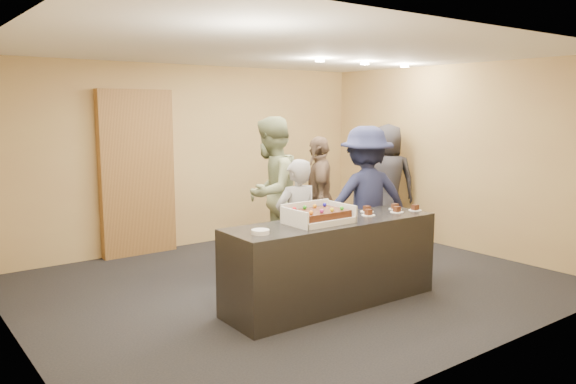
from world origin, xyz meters
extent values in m
plane|color=black|center=(0.00, 0.00, 0.00)|extent=(6.00, 6.00, 0.00)
plane|color=white|center=(0.00, 0.00, 2.70)|extent=(6.00, 6.00, 0.00)
cube|color=#A58050|center=(0.00, 2.50, 1.35)|extent=(6.00, 0.04, 2.70)
cube|color=#A58050|center=(0.00, -2.50, 1.35)|extent=(6.00, 0.04, 2.70)
cube|color=#A58050|center=(-3.00, 0.00, 1.35)|extent=(0.04, 5.00, 2.70)
cube|color=#A58050|center=(3.00, 0.00, 1.35)|extent=(0.04, 5.00, 2.70)
cube|color=black|center=(-0.09, -0.79, 0.45)|extent=(2.41, 0.75, 0.90)
cube|color=brown|center=(-0.92, 2.41, 1.16)|extent=(1.06, 0.15, 2.32)
cube|color=white|center=(-0.28, -0.79, 0.93)|extent=(0.64, 0.44, 0.06)
cube|color=white|center=(-0.60, -0.79, 0.99)|extent=(0.02, 0.44, 0.17)
cube|color=white|center=(0.04, -0.79, 0.99)|extent=(0.02, 0.44, 0.17)
cube|color=white|center=(-0.28, -0.57, 1.00)|extent=(0.64, 0.02, 0.19)
cube|color=#3F1D0E|center=(-0.28, -0.79, 0.99)|extent=(0.56, 0.39, 0.07)
sphere|color=red|center=(-0.49, -0.66, 1.05)|extent=(0.04, 0.04, 0.04)
sphere|color=#229719|center=(-0.36, -0.66, 1.05)|extent=(0.04, 0.04, 0.04)
sphere|color=orange|center=(-0.22, -0.66, 1.05)|extent=(0.04, 0.04, 0.04)
sphere|color=#1B17C4|center=(-0.09, -0.66, 1.05)|extent=(0.04, 0.04, 0.04)
sphere|color=orange|center=(-0.49, -0.93, 1.05)|extent=(0.04, 0.04, 0.04)
sphere|color=#A12282|center=(-0.36, -0.93, 1.05)|extent=(0.04, 0.04, 0.04)
sphere|color=yellow|center=(-0.22, -0.93, 1.05)|extent=(0.04, 0.04, 0.04)
sphere|color=green|center=(-0.09, -0.93, 1.05)|extent=(0.04, 0.04, 0.04)
cylinder|color=white|center=(-1.05, -0.86, 0.92)|extent=(0.17, 0.17, 0.04)
cylinder|color=white|center=(0.41, -0.81, 0.90)|extent=(0.15, 0.15, 0.01)
cube|color=#3F1D0E|center=(0.41, -0.81, 0.94)|extent=(0.07, 0.06, 0.06)
cylinder|color=white|center=(0.56, -0.64, 0.90)|extent=(0.15, 0.15, 0.01)
cube|color=#3F1D0E|center=(0.56, -0.64, 0.94)|extent=(0.07, 0.06, 0.06)
cylinder|color=white|center=(0.80, -0.87, 0.90)|extent=(0.15, 0.15, 0.01)
cube|color=#3F1D0E|center=(0.80, -0.87, 0.94)|extent=(0.07, 0.06, 0.06)
cylinder|color=white|center=(0.93, -0.73, 0.90)|extent=(0.15, 0.15, 0.01)
cube|color=#3F1D0E|center=(0.93, -0.73, 0.94)|extent=(0.07, 0.06, 0.06)
cylinder|color=white|center=(1.06, -0.92, 0.90)|extent=(0.15, 0.15, 0.01)
cube|color=#3F1D0E|center=(1.06, -0.92, 0.94)|extent=(0.07, 0.06, 0.06)
imported|color=#939498|center=(-0.09, -0.17, 0.75)|extent=(0.57, 0.40, 1.50)
imported|color=gray|center=(0.22, 0.77, 0.98)|extent=(1.20, 1.12, 1.96)
imported|color=#1E2345|center=(1.01, -0.16, 0.93)|extent=(1.36, 1.04, 1.85)
imported|color=brown|center=(1.06, 0.80, 0.84)|extent=(0.93, 1.03, 1.69)
imported|color=#25242A|center=(2.53, 0.91, 0.92)|extent=(1.07, 0.99, 1.83)
cylinder|color=#FFEAC6|center=(0.80, 0.50, 2.67)|extent=(0.12, 0.12, 0.03)
cylinder|color=#FFEAC6|center=(1.60, 0.50, 2.67)|extent=(0.12, 0.12, 0.03)
cylinder|color=#FFEAC6|center=(2.40, 0.50, 2.67)|extent=(0.12, 0.12, 0.03)
camera|label=1|loc=(-3.92, -5.12, 2.07)|focal=35.00mm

